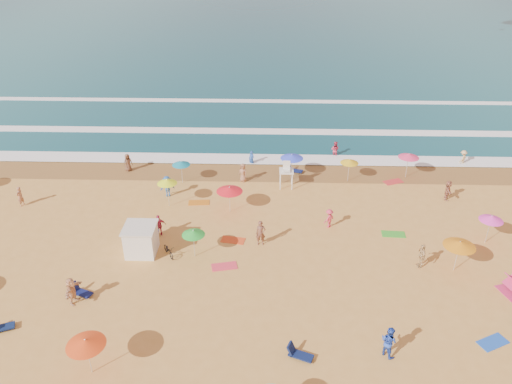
{
  "coord_description": "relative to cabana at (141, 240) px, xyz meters",
  "views": [
    {
      "loc": [
        2.96,
        -28.25,
        20.62
      ],
      "look_at": [
        1.97,
        6.0,
        1.5
      ],
      "focal_mm": 35.0,
      "sensor_mm": 36.0,
      "label": 1
    }
  ],
  "objects": [
    {
      "name": "loungers",
      "position": [
        10.94,
        -2.65,
        -0.83
      ],
      "size": [
        44.49,
        25.47,
        0.34
      ],
      "color": "#101D50",
      "rests_on": "ground"
    },
    {
      "name": "beach_umbrellas",
      "position": [
        7.95,
        0.86,
        1.07
      ],
      "size": [
        50.15,
        26.92,
        0.79
      ],
      "color": "#E7FF1A",
      "rests_on": "ground"
    },
    {
      "name": "cabana_roof",
      "position": [
        0.0,
        0.0,
        1.06
      ],
      "size": [
        2.2,
        2.2,
        0.12
      ],
      "primitive_type": "cube",
      "color": "silver",
      "rests_on": "cabana"
    },
    {
      "name": "ground",
      "position": [
        5.77,
        0.17,
        -1.0
      ],
      "size": [
        220.0,
        220.0,
        0.0
      ],
      "primitive_type": "plane",
      "color": "gold",
      "rests_on": "ground"
    },
    {
      "name": "beachgoers",
      "position": [
        6.99,
        3.32,
        -0.18
      ],
      "size": [
        39.38,
        27.95,
        2.14
      ],
      "color": "tan",
      "rests_on": "ground"
    },
    {
      "name": "bicycle",
      "position": [
        1.9,
        -0.3,
        -0.58
      ],
      "size": [
        1.31,
        1.64,
        0.84
      ],
      "primitive_type": "imported",
      "rotation": [
        0.0,
        0.0,
        0.56
      ],
      "color": "black",
      "rests_on": "ground"
    },
    {
      "name": "towels",
      "position": [
        8.55,
        -1.22,
        -0.98
      ],
      "size": [
        44.88,
        25.94,
        0.03
      ],
      "color": "red",
      "rests_on": "ground"
    },
    {
      "name": "cabana",
      "position": [
        0.0,
        0.0,
        0.0
      ],
      "size": [
        2.0,
        2.0,
        2.0
      ],
      "primitive_type": "cube",
      "color": "white",
      "rests_on": "ground"
    },
    {
      "name": "surf_foam",
      "position": [
        5.77,
        21.49,
        -0.9
      ],
      "size": [
        200.0,
        18.7,
        0.05
      ],
      "color": "white",
      "rests_on": "ground"
    },
    {
      "name": "ocean",
      "position": [
        5.77,
        84.17,
        -1.0
      ],
      "size": [
        220.0,
        140.0,
        0.18
      ],
      "primitive_type": "cube",
      "color": "#0C4756",
      "rests_on": "ground"
    },
    {
      "name": "lifeguard_stand",
      "position": [
        10.22,
        9.85,
        0.05
      ],
      "size": [
        1.2,
        1.2,
        2.1
      ],
      "primitive_type": null,
      "color": "white",
      "rests_on": "ground"
    },
    {
      "name": "wet_sand",
      "position": [
        5.77,
        12.67,
        -0.99
      ],
      "size": [
        220.0,
        220.0,
        0.0
      ],
      "primitive_type": "plane",
      "color": "olive",
      "rests_on": "ground"
    }
  ]
}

